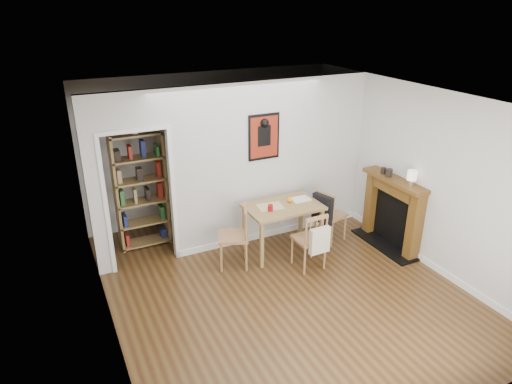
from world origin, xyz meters
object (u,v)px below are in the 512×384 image
chair_left (233,237)px  chair_front (309,239)px  red_glass (270,208)px  notebook (301,199)px  ceramic_jar_a (389,173)px  ceramic_jar_b (383,171)px  mantel_lamp (412,176)px  orange_fruit (290,200)px  fireplace (393,210)px  dining_table (283,211)px  chair_right (330,215)px  bookshelf (141,191)px

chair_left → chair_front: (0.99, -0.52, -0.02)m
red_glass → notebook: bearing=14.6°
chair_left → ceramic_jar_a: 2.60m
notebook → ceramic_jar_b: bearing=-18.0°
chair_left → mantel_lamp: 2.78m
mantel_lamp → ceramic_jar_b: size_ratio=2.25×
orange_fruit → fireplace: bearing=-22.8°
dining_table → fireplace: bearing=-19.1°
chair_left → chair_front: chair_left is taller
chair_front → ceramic_jar_b: (1.48, 0.25, 0.75)m
red_glass → ceramic_jar_a: ceramic_jar_a is taller
dining_table → ceramic_jar_a: size_ratio=9.29×
chair_left → red_glass: size_ratio=9.44×
notebook → chair_front: bearing=-109.1°
chair_right → red_glass: 1.19m
orange_fruit → ceramic_jar_b: (1.45, -0.39, 0.38)m
orange_fruit → chair_right: bearing=-7.5°
chair_left → orange_fruit: chair_left is taller
mantel_lamp → dining_table: bearing=151.6°
ceramic_jar_b → chair_left: bearing=173.8°
ceramic_jar_a → chair_right: bearing=148.6°
chair_left → red_glass: chair_left is taller
dining_table → chair_left: (-0.86, -0.06, -0.22)m
chair_left → chair_front: size_ratio=1.05×
bookshelf → dining_table: bearing=-31.5°
red_glass → orange_fruit: (0.42, 0.15, -0.01)m
chair_right → bookshelf: size_ratio=0.48×
dining_table → fireplace: size_ratio=0.92×
chair_right → orange_fruit: 0.81m
dining_table → orange_fruit: bearing=22.2°
orange_fruit → bookshelf: bearing=151.7°
dining_table → chair_right: chair_right is taller
chair_left → notebook: (1.22, 0.14, 0.32)m
chair_right → ceramic_jar_b: bearing=-22.0°
ceramic_jar_a → bookshelf: bearing=154.8°
mantel_lamp → chair_left: bearing=161.8°
notebook → ceramic_jar_a: (1.24, -0.55, 0.43)m
chair_right → notebook: size_ratio=3.04×
dining_table → red_glass: red_glass is taller
dining_table → bookshelf: (-1.90, 1.17, 0.24)m
chair_left → ceramic_jar_b: (2.47, -0.27, 0.74)m
chair_front → notebook: chair_front is taller
chair_front → ceramic_jar_b: ceramic_jar_b is taller
chair_front → ceramic_jar_a: bearing=4.1°
fireplace → mantel_lamp: 0.75m
orange_fruit → mantel_lamp: (1.50, -0.95, 0.47)m
chair_left → ceramic_jar_a: bearing=-9.6°
bookshelf → ceramic_jar_a: (3.50, -1.64, 0.29)m
chair_right → ceramic_jar_b: (0.74, -0.30, 0.74)m
chair_left → bookshelf: (-1.04, 1.23, 0.46)m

